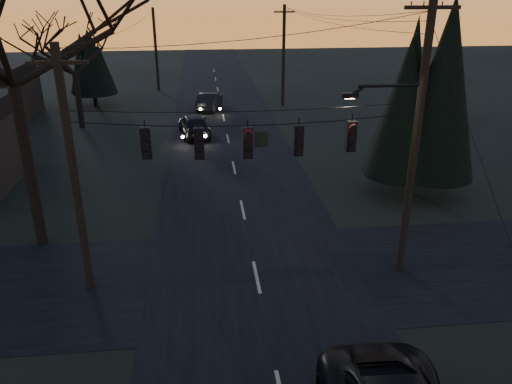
{
  "coord_description": "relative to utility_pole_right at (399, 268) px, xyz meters",
  "views": [
    {
      "loc": [
        -1.78,
        -5.77,
        10.08
      ],
      "look_at": [
        -0.15,
        8.84,
        3.93
      ],
      "focal_mm": 35.0,
      "sensor_mm": 36.0,
      "label": 1
    }
  ],
  "objects": [
    {
      "name": "main_road",
      "position": [
        -5.5,
        10.0,
        0.01
      ],
      "size": [
        8.0,
        120.0,
        0.02
      ],
      "primitive_type": "cube",
      "color": "black",
      "rests_on": "ground"
    },
    {
      "name": "cross_road",
      "position": [
        -5.5,
        0.0,
        0.01
      ],
      "size": [
        60.0,
        7.0,
        0.02
      ],
      "primitive_type": "cube",
      "color": "black",
      "rests_on": "ground"
    },
    {
      "name": "utility_pole_right",
      "position": [
        0.0,
        0.0,
        0.0
      ],
      "size": [
        5.0,
        0.3,
        10.0
      ],
      "primitive_type": null,
      "color": "black",
      "rests_on": "ground"
    },
    {
      "name": "utility_pole_left",
      "position": [
        -11.5,
        0.0,
        0.0
      ],
      "size": [
        1.8,
        0.3,
        8.5
      ],
      "primitive_type": null,
      "color": "black",
      "rests_on": "ground"
    },
    {
      "name": "utility_pole_far_r",
      "position": [
        0.0,
        28.0,
        0.0
      ],
      "size": [
        1.8,
        0.3,
        8.5
      ],
      "primitive_type": null,
      "color": "black",
      "rests_on": "ground"
    },
    {
      "name": "utility_pole_far_l",
      "position": [
        -11.5,
        36.0,
        0.0
      ],
      "size": [
        0.3,
        0.3,
        8.0
      ],
      "primitive_type": null,
      "color": "black",
      "rests_on": "ground"
    },
    {
      "name": "span_signal_assembly",
      "position": [
        -5.74,
        0.0,
        5.28
      ],
      "size": [
        11.5,
        0.44,
        1.54
      ],
      "color": "black",
      "rests_on": "ground"
    },
    {
      "name": "bare_tree_left",
      "position": [
        -14.15,
        3.63,
        9.18
      ],
      "size": [
        9.56,
        9.56,
        13.13
      ],
      "color": "black",
      "rests_on": "ground"
    },
    {
      "name": "evergreen_right",
      "position": [
        3.36,
        7.38,
        4.95
      ],
      "size": [
        4.06,
        4.06,
        8.72
      ],
      "color": "black",
      "rests_on": "ground"
    },
    {
      "name": "bare_tree_dist",
      "position": [
        -16.32,
        22.32,
        5.59
      ],
      "size": [
        7.02,
        7.02,
        8.0
      ],
      "color": "black",
      "rests_on": "ground"
    },
    {
      "name": "evergreen_dist",
      "position": [
        -16.6,
        29.55,
        3.58
      ],
      "size": [
        3.67,
        3.67,
        5.99
      ],
      "color": "black",
      "rests_on": "ground"
    },
    {
      "name": "sedan_oncoming_a",
      "position": [
        -7.82,
        19.06,
        0.81
      ],
      "size": [
        2.57,
        4.98,
        1.62
      ],
      "primitive_type": "imported",
      "rotation": [
        0.0,
        0.0,
        3.29
      ],
      "color": "black",
      "rests_on": "ground"
    },
    {
      "name": "sedan_oncoming_b",
      "position": [
        -6.54,
        27.08,
        0.73
      ],
      "size": [
        2.52,
        4.67,
        1.46
      ],
      "primitive_type": "imported",
      "rotation": [
        0.0,
        0.0,
        2.91
      ],
      "color": "black",
      "rests_on": "ground"
    }
  ]
}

